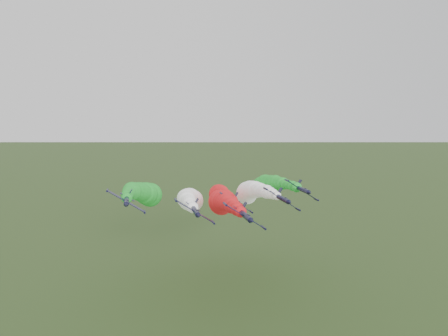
{
  "coord_description": "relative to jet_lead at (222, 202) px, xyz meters",
  "views": [
    {
      "loc": [
        -24.08,
        -92.05,
        54.04
      ],
      "look_at": [
        -5.17,
        0.15,
        43.33
      ],
      "focal_mm": 35.0,
      "sensor_mm": 36.0,
      "label": 1
    }
  ],
  "objects": [
    {
      "name": "jet_lead",
      "position": [
        0.0,
        0.0,
        0.0
      ],
      "size": [
        14.87,
        66.83,
        15.4
      ],
      "rotation": [
        0.0,
        0.57,
        0.0
      ],
      "color": "black",
      "rests_on": "ground"
    },
    {
      "name": "jet_inner_left",
      "position": [
        -8.77,
        6.15,
        -0.01
      ],
      "size": [
        14.73,
        66.69,
        15.26
      ],
      "rotation": [
        0.0,
        0.57,
        0.0
      ],
      "color": "black",
      "rests_on": "ground"
    },
    {
      "name": "jet_inner_right",
      "position": [
        11.29,
        10.78,
        0.89
      ],
      "size": [
        14.74,
        66.71,
        15.27
      ],
      "rotation": [
        0.0,
        0.57,
        0.0
      ],
      "color": "black",
      "rests_on": "ground"
    },
    {
      "name": "jet_outer_left",
      "position": [
        -22.27,
        14.62,
        0.98
      ],
      "size": [
        15.13,
        67.09,
        15.66
      ],
      "rotation": [
        0.0,
        0.57,
        0.0
      ],
      "color": "black",
      "rests_on": "ground"
    },
    {
      "name": "jet_outer_right",
      "position": [
        19.0,
        18.72,
        1.39
      ],
      "size": [
        14.68,
        66.64,
        15.21
      ],
      "rotation": [
        0.0,
        0.57,
        0.0
      ],
      "color": "black",
      "rests_on": "ground"
    },
    {
      "name": "jet_trail",
      "position": [
        3.95,
        23.6,
        -2.03
      ],
      "size": [
        14.69,
        66.65,
        15.22
      ],
      "rotation": [
        0.0,
        0.57,
        0.0
      ],
      "color": "black",
      "rests_on": "ground"
    }
  ]
}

